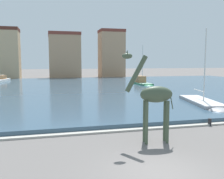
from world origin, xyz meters
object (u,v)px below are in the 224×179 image
object	(u,v)px
sailboat_green	(142,83)
sailboat_grey	(204,104)
mooring_bollard	(210,122)
sailboat_white	(0,81)
giraffe_statue	(154,96)

from	to	relation	value
sailboat_green	sailboat_grey	world-z (taller)	sailboat_grey
mooring_bollard	sailboat_green	bearing A→B (deg)	78.23
sailboat_white	mooring_bollard	bearing A→B (deg)	-63.25
sailboat_green	mooring_bollard	distance (m)	28.47
sailboat_grey	sailboat_white	distance (m)	41.33
sailboat_white	sailboat_green	bearing A→B (deg)	-24.73
sailboat_white	mooring_bollard	size ratio (longest dim) A/B	18.03
sailboat_green	mooring_bollard	world-z (taller)	sailboat_green
giraffe_statue	sailboat_white	bearing A→B (deg)	109.31
sailboat_grey	mooring_bollard	size ratio (longest dim) A/B	17.17
sailboat_green	sailboat_white	size ratio (longest dim) A/B	0.84
mooring_bollard	giraffe_statue	bearing A→B (deg)	-155.52
sailboat_white	mooring_bollard	xyz separation A→B (m)	(20.05, -39.78, -0.33)
giraffe_statue	sailboat_white	xyz separation A→B (m)	(-14.78, 42.18, -1.97)
sailboat_grey	giraffe_statue	bearing A→B (deg)	-136.95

